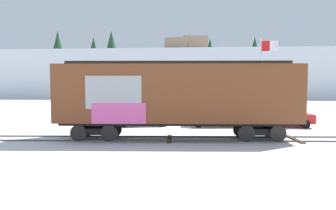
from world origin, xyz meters
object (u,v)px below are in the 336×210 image
freight_car (177,95)px  parked_car_red (280,115)px  flagpole (264,66)px  parked_car_silver (141,115)px  parked_car_tan (217,116)px

freight_car → parked_car_red: size_ratio=2.95×
flagpole → parked_car_red: bearing=-90.4°
freight_car → parked_car_red: freight_car is taller
flagpole → parked_car_red: 6.84m
freight_car → parked_car_red: (7.35, 5.98, -1.70)m
freight_car → flagpole: size_ratio=1.84×
parked_car_silver → parked_car_tan: 5.73m
parked_car_silver → parked_car_tan: parked_car_tan is taller
freight_car → flagpole: bearing=57.4°
parked_car_silver → flagpole: bearing=28.9°
parked_car_silver → parked_car_red: parked_car_red is taller
flagpole → parked_car_silver: (-10.43, -5.76, -4.06)m
flagpole → parked_car_silver: bearing=-151.1°
parked_car_red → parked_car_silver: bearing=-178.8°
freight_car → parked_car_silver: freight_car is taller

